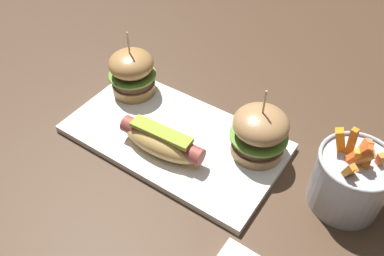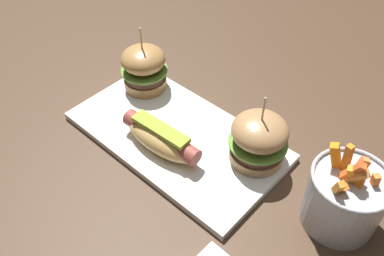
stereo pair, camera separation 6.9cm
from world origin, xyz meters
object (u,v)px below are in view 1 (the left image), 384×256
object	(u,v)px
fries_bucket	(350,180)
hot_dog	(162,141)
slider_left	(132,72)
slider_right	(259,132)
platter_main	(174,138)

from	to	relation	value
fries_bucket	hot_dog	bearing A→B (deg)	-163.59
slider_left	fries_bucket	xyz separation A→B (m)	(0.44, -0.01, -0.01)
slider_left	slider_right	distance (m)	0.28
platter_main	slider_right	xyz separation A→B (m)	(0.14, 0.05, 0.05)
hot_dog	slider_left	bearing A→B (deg)	145.97
platter_main	slider_right	bearing A→B (deg)	19.59
slider_right	hot_dog	bearing A→B (deg)	-145.47
slider_left	slider_right	xyz separation A→B (m)	(0.28, -0.01, -0.00)
slider_left	slider_right	size ratio (longest dim) A/B	1.01
platter_main	fries_bucket	size ratio (longest dim) A/B	2.72
platter_main	slider_left	size ratio (longest dim) A/B	2.88
hot_dog	fries_bucket	distance (m)	0.31
platter_main	fries_bucket	distance (m)	0.31
platter_main	slider_left	bearing A→B (deg)	158.14
slider_left	slider_right	world-z (taller)	slider_left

